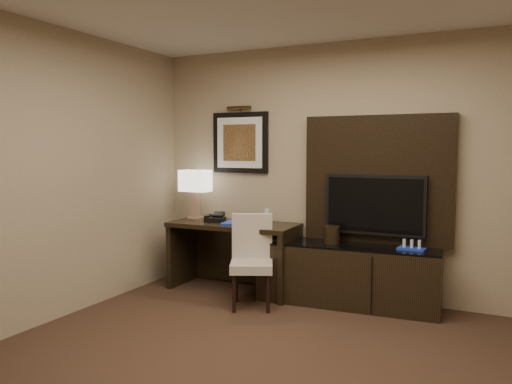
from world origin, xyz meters
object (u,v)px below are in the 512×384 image
Objects in this scene: minibar_tray at (412,245)px; water_bottle at (267,216)px; desk at (234,257)px; credenza at (347,275)px; tv at (375,205)px; desk_chair at (252,265)px; desk_phone at (215,217)px; ice_bucket at (332,235)px; table_lamp at (195,195)px.

water_bottle is at bearing 178.63° from minibar_tray.
desk reaches higher than credenza.
desk_chair is at bearing -148.67° from tv.
credenza is at bearing 179.72° from minibar_tray.
credenza is at bearing 0.95° from desk.
tv reaches higher than water_bottle.
credenza is 0.76m from tv.
desk is at bearing -167.27° from water_bottle.
water_bottle is at bearing -1.20° from desk_phone.
ice_bucket reaches higher than minibar_tray.
table_lamp is (-2.08, -0.09, 0.02)m from tv.
ice_bucket is (1.68, -0.07, -0.33)m from table_lamp.
desk_chair is at bearing -152.50° from credenza.
desk_phone is 0.81× the size of minibar_tray.
credenza is at bearing -8.44° from desk_phone.
table_lamp is (-0.56, 0.10, 0.65)m from desk.
tv is (1.52, 0.19, 0.64)m from desk.
table_lamp is 0.95m from water_bottle.
desk_chair is (-0.83, -0.51, 0.12)m from credenza.
table_lamp is 2.50m from minibar_tray.
credenza is 1.99m from table_lamp.
desk is 0.49m from desk_phone.
desk is at bearing 110.13° from desk_chair.
table_lamp reaches higher than ice_bucket.
desk_phone reaches higher than desk_chair.
table_lamp is 0.42m from desk_phone.
ice_bucket is at bearing -9.05° from desk_phone.
desk_chair is (0.45, -0.46, 0.05)m from desk.
credenza is 1.06m from water_bottle.
minibar_tray is (1.54, -0.04, -0.18)m from water_bottle.
tv reaches higher than credenza.
credenza is 1.59m from desk_phone.
minibar_tray is (1.91, 0.05, 0.28)m from desk.
desk is at bearing -5.99° from desk_phone.
water_bottle is 1.55m from minibar_tray.
tv is at bearing 5.30° from water_bottle.
desk_phone is at bearing 178.81° from credenza.
table_lamp reaches higher than desk_chair.
desk_phone is at bearing -176.17° from desk.
water_bottle is at bearing 175.76° from ice_bucket.
tv is 4.90× the size of desk_phone.
desk is 2.61× the size of table_lamp.
desk_chair is at bearing -43.99° from desk_phone.
table_lamp reaches higher than desk_phone.
desk reaches higher than minibar_tray.
desk_chair reaches higher than minibar_tray.
desk is at bearing -178.59° from minibar_tray.
desk_phone is at bearing -173.12° from tv.
desk_chair is at bearing -160.86° from minibar_tray.
minibar_tray is at bearing -5.39° from desk_chair.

